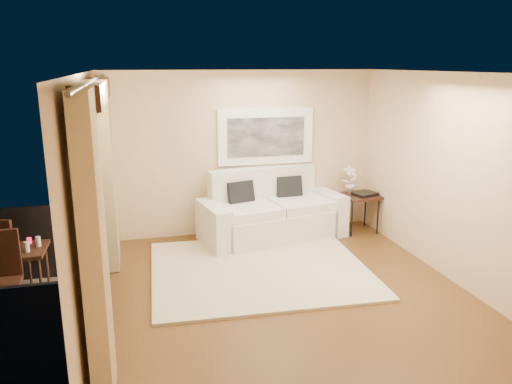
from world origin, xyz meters
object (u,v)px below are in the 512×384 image
object	(u,v)px
side_table	(360,198)
ice_bucket	(2,241)
bistro_table	(20,256)
sofa	(270,214)
balcony_chair_far	(1,250)
orchid	(350,179)

from	to	relation	value
side_table	ice_bucket	size ratio (longest dim) A/B	3.29
side_table	bistro_table	bearing A→B (deg)	-163.64
sofa	ice_bucket	bearing A→B (deg)	-168.17
bistro_table	ice_bucket	bearing A→B (deg)	161.58
balcony_chair_far	ice_bucket	size ratio (longest dim) A/B	5.00
orchid	balcony_chair_far	size ratio (longest dim) A/B	0.49
side_table	bistro_table	distance (m)	5.26
orchid	bistro_table	xyz separation A→B (m)	(-4.93, -1.64, -0.28)
sofa	ice_bucket	world-z (taller)	sofa
side_table	sofa	bearing A→B (deg)	176.20
bistro_table	ice_bucket	world-z (taller)	ice_bucket
bistro_table	ice_bucket	xyz separation A→B (m)	(-0.19, 0.06, 0.18)
sofa	side_table	distance (m)	1.56
ice_bucket	side_table	bearing A→B (deg)	15.16
orchid	ice_bucket	distance (m)	5.36
orchid	ice_bucket	size ratio (longest dim) A/B	2.46
balcony_chair_far	bistro_table	bearing A→B (deg)	146.35
bistro_table	balcony_chair_far	distance (m)	0.45
sofa	bistro_table	distance (m)	3.86
orchid	bistro_table	bearing A→B (deg)	-161.58
orchid	balcony_chair_far	world-z (taller)	orchid
side_table	balcony_chair_far	bearing A→B (deg)	-167.97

